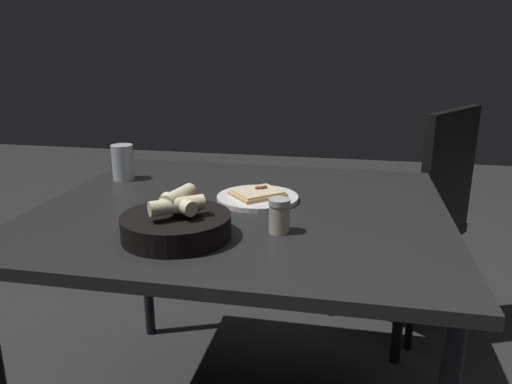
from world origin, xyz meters
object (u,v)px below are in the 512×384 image
(bread_basket, at_px, (177,224))
(pepper_shaker, at_px, (279,218))
(chair_near, at_px, (418,209))
(beer_glass, at_px, (123,164))
(pizza_plate, at_px, (258,197))
(dining_table, at_px, (242,225))

(bread_basket, bearing_deg, pepper_shaker, -71.27)
(chair_near, bearing_deg, beer_glass, 117.56)
(beer_glass, xyz_separation_m, chair_near, (0.54, -1.04, -0.27))
(pizza_plate, bearing_deg, beer_glass, 73.75)
(beer_glass, bearing_deg, pepper_shaker, -123.01)
(bread_basket, relative_size, chair_near, 0.27)
(dining_table, bearing_deg, beer_glass, 66.27)
(beer_glass, bearing_deg, chair_near, -62.44)
(dining_table, height_order, beer_glass, beer_glass)
(pizza_plate, xyz_separation_m, bread_basket, (-0.32, 0.13, 0.02))
(dining_table, distance_m, pepper_shaker, 0.25)
(pizza_plate, xyz_separation_m, beer_glass, (0.14, 0.49, 0.04))
(dining_table, relative_size, pizza_plate, 4.74)
(bread_basket, bearing_deg, dining_table, -20.37)
(dining_table, height_order, pepper_shaker, pepper_shaker)
(dining_table, xyz_separation_m, pepper_shaker, (-0.18, -0.13, 0.10))
(bread_basket, distance_m, beer_glass, 0.59)
(dining_table, height_order, bread_basket, bread_basket)
(bread_basket, bearing_deg, beer_glass, 37.83)
(dining_table, height_order, pizza_plate, pizza_plate)
(chair_near, bearing_deg, pizza_plate, 141.32)
(pepper_shaker, xyz_separation_m, chair_near, (0.93, -0.45, -0.26))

